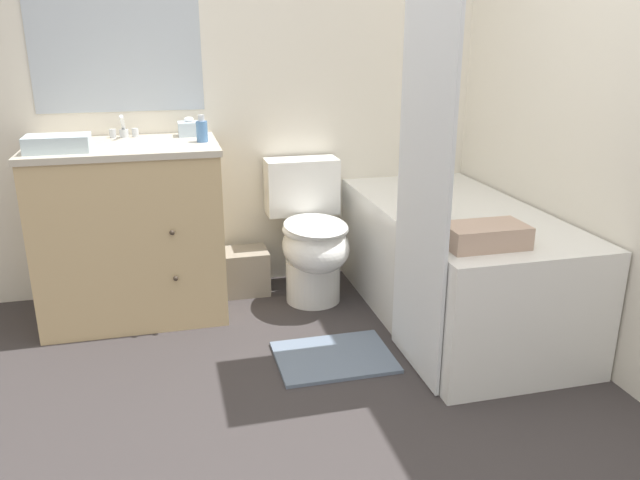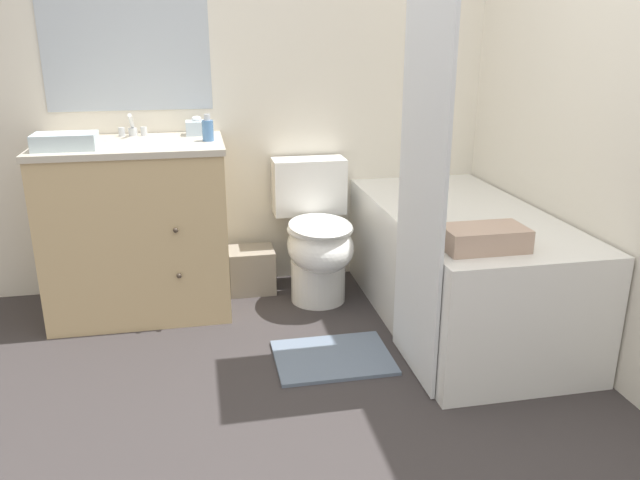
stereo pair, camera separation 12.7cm
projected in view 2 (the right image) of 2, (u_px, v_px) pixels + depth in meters
The scene contains 14 objects.
ground_plane at pixel (341, 451), 2.16m from camera, with size 14.00×14.00×0.00m, color #383333.
wall_back at pixel (271, 57), 3.32m from camera, with size 8.00×0.06×2.50m.
wall_right at pixel (567, 63), 2.76m from camera, with size 0.05×2.65×2.50m.
vanity_cabinet at pixel (138, 226), 3.15m from camera, with size 0.89×0.61×0.87m.
sink_faucet at pixel (133, 129), 3.18m from camera, with size 0.14×0.12×0.12m.
toilet at pixel (317, 237), 3.30m from camera, with size 0.40×0.64×0.72m.
bathtub at pixel (459, 266), 3.07m from camera, with size 0.74×1.49×0.57m.
shower_curtain at pixel (424, 141), 2.38m from camera, with size 0.02×0.50×1.96m.
wastebasket at pixel (252, 270), 3.47m from camera, with size 0.25×0.21×0.24m.
tissue_box at pixel (197, 127), 3.22m from camera, with size 0.11×0.11×0.10m.
soap_dispenser at pixel (208, 130), 3.04m from camera, with size 0.06×0.06×0.13m.
hand_towel_folded at pixel (65, 141), 2.82m from camera, with size 0.28×0.17×0.07m.
bath_towel_folded at pixel (484, 238), 2.44m from camera, with size 0.32×0.19×0.09m.
bath_mat at pixel (333, 357), 2.77m from camera, with size 0.51×0.39×0.02m.
Camera 2 is at (-0.43, -1.77, 1.38)m, focal length 35.00 mm.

